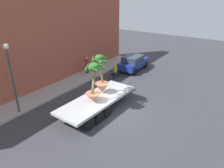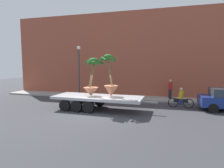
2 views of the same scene
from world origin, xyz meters
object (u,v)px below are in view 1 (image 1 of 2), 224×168
at_px(parked_car, 133,62).
at_px(pedestrian_near_gate, 87,65).
at_px(potted_palm_middle, 101,79).
at_px(flatbed_trailer, 95,102).
at_px(street_lamp, 11,70).
at_px(cyclist, 115,72).
at_px(potted_palm_rear, 94,85).

distance_m(parked_car, pedestrian_near_gate, 5.06).
distance_m(potted_palm_middle, pedestrian_near_gate, 6.66).
bearing_deg(parked_car, flatbed_trailer, -166.99).
height_order(flatbed_trailer, pedestrian_near_gate, pedestrian_near_gate).
height_order(parked_car, pedestrian_near_gate, pedestrian_near_gate).
bearing_deg(street_lamp, cyclist, -11.77).
xyz_separation_m(flatbed_trailer, street_lamp, (-3.21, 4.24, 2.46)).
bearing_deg(street_lamp, parked_car, -9.62).
bearing_deg(flatbed_trailer, potted_palm_middle, 12.46).
xyz_separation_m(potted_palm_rear, potted_palm_middle, (1.25, 0.32, -0.05)).
bearing_deg(cyclist, pedestrian_near_gate, 103.57).
relative_size(potted_palm_middle, pedestrian_near_gate, 1.73).
bearing_deg(pedestrian_near_gate, street_lamp, -172.92).
xyz_separation_m(potted_palm_rear, parked_car, (9.38, 2.21, -1.33)).
xyz_separation_m(potted_palm_middle, pedestrian_near_gate, (4.20, 5.06, -1.06)).
distance_m(potted_palm_rear, potted_palm_middle, 1.29).
relative_size(potted_palm_rear, cyclist, 1.48).
relative_size(parked_car, pedestrian_near_gate, 2.41).
xyz_separation_m(flatbed_trailer, parked_car, (9.24, 2.13, 0.05)).
height_order(potted_palm_middle, cyclist, potted_palm_middle).
bearing_deg(pedestrian_near_gate, cyclist, -76.43).
height_order(potted_palm_rear, street_lamp, street_lamp).
bearing_deg(pedestrian_near_gate, flatbed_trailer, -135.01).
relative_size(potted_palm_middle, cyclist, 1.61).
relative_size(potted_palm_middle, parked_car, 0.72).
xyz_separation_m(potted_palm_rear, cyclist, (6.17, 2.39, -1.48)).
distance_m(potted_palm_rear, cyclist, 6.78).
bearing_deg(potted_palm_middle, potted_palm_rear, -165.71).
height_order(potted_palm_middle, pedestrian_near_gate, potted_palm_middle).
bearing_deg(parked_car, cyclist, 176.70).
distance_m(flatbed_trailer, potted_palm_middle, 1.74).
bearing_deg(street_lamp, flatbed_trailer, -52.91).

